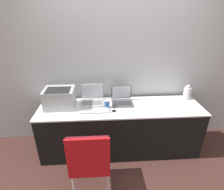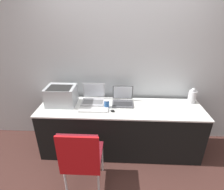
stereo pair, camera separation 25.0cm
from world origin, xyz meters
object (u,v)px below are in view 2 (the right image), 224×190
printer (61,95)px  laptop_left (93,98)px  chair (82,156)px  coffee_cup (107,104)px  mouse (112,111)px  laptop_right (123,100)px  external_keyboard (93,110)px  metal_pitcher (192,96)px

printer → laptop_left: size_ratio=1.23×
laptop_left → chair: (0.00, -0.98, -0.23)m
printer → coffee_cup: (0.68, -0.07, -0.09)m
coffee_cup → mouse: 0.16m
laptop_right → printer: bearing=-175.2°
external_keyboard → mouse: 0.27m
coffee_cup → external_keyboard: bearing=-151.4°
coffee_cup → chair: chair is taller
laptop_left → chair: bearing=-90.0°
mouse → chair: (-0.31, -0.67, -0.19)m
mouse → metal_pitcher: size_ratio=0.25×
mouse → metal_pitcher: metal_pitcher is taller
printer → coffee_cup: bearing=-5.9°
laptop_right → chair: size_ratio=0.33×
mouse → chair: bearing=-114.9°
printer → chair: bearing=-62.2°
external_keyboard → chair: 0.72m
coffee_cup → metal_pitcher: 1.30m
printer → external_keyboard: 0.54m
laptop_left → printer: bearing=-165.2°
printer → chair: size_ratio=0.44×
printer → laptop_left: (0.45, 0.12, -0.09)m
laptop_right → mouse: (-0.14, -0.27, -0.04)m
laptop_right → chair: laptop_right is taller
mouse → chair: chair is taller
laptop_left → laptop_right: laptop_left is taller
printer → laptop_right: printer is taller
printer → mouse: printer is taller
laptop_right → mouse: size_ratio=5.19×
printer → metal_pitcher: (1.96, 0.15, -0.05)m
external_keyboard → laptop_right: bearing=30.7°
coffee_cup → chair: bearing=-105.6°
laptop_right → external_keyboard: (-0.41, -0.25, -0.05)m
coffee_cup → laptop_right: bearing=32.3°
external_keyboard → coffee_cup: coffee_cup is taller
metal_pitcher → chair: size_ratio=0.25×
external_keyboard → mouse: (0.27, -0.02, 0.01)m
laptop_right → metal_pitcher: size_ratio=1.32×
mouse → laptop_right: bearing=62.0°
external_keyboard → mouse: size_ratio=6.93×
mouse → external_keyboard: bearing=174.8°
external_keyboard → mouse: mouse is taller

